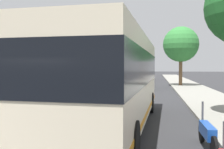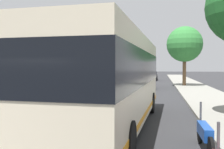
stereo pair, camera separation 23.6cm
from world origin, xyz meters
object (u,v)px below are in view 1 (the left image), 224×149
Objects in this scene: car_ahead_same_lane at (143,82)px; roadside_tree_far_block at (181,45)px; motorcycle_angled at (207,134)px; car_far_distant at (147,76)px; coach_bus at (113,77)px.

car_ahead_same_lane is 6.49m from roadside_tree_far_block.
car_far_distant reaches higher than motorcycle_angled.
coach_bus is 17.27m from car_ahead_same_lane.
car_far_distant is (34.79, 2.67, 0.23)m from motorcycle_angled.
car_far_distant is (32.55, -0.31, -1.21)m from coach_bus.
car_ahead_same_lane is at bearing 125.07° from roadside_tree_far_block.
motorcycle_angled is 0.33× the size of roadside_tree_far_block.
motorcycle_angled is 0.56× the size of car_far_distant.
car_ahead_same_lane is 0.69× the size of roadside_tree_far_block.
roadside_tree_far_block reaches higher than car_far_distant.
roadside_tree_far_block is at bearing -57.59° from car_ahead_same_lane.
car_ahead_same_lane is at bearing 1.82° from coach_bus.
coach_bus is at bearing 52.32° from motorcycle_angled.
car_ahead_same_lane is 1.17× the size of car_far_distant.
car_far_distant is 13.70m from roadside_tree_far_block.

